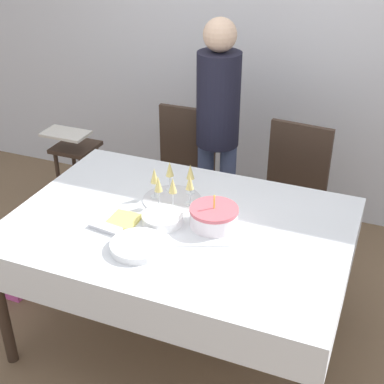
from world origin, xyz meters
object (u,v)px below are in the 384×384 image
gift_bag (8,274)px  dining_chair_far_right (291,193)px  person_standing (218,118)px  high_chair (75,156)px  plate_stack_main (138,246)px  dining_chair_far_left (182,173)px  plate_stack_dessert (163,219)px  champagne_tray (172,186)px  birthday_cake (214,217)px

gift_bag → dining_chair_far_right: bearing=32.7°
person_standing → high_chair: size_ratio=2.23×
dining_chair_far_right → plate_stack_main: size_ratio=3.68×
dining_chair_far_left → plate_stack_dessert: (0.30, -0.96, 0.26)m
champagne_tray → high_chair: 1.43m
plate_stack_main → person_standing: size_ratio=0.17×
birthday_cake → plate_stack_main: size_ratio=0.92×
dining_chair_far_right → plate_stack_dessert: 1.09m
dining_chair_far_left → dining_chair_far_right: 0.76m
champagne_tray → plate_stack_main: size_ratio=1.21×
person_standing → high_chair: (-1.12, -0.03, -0.47)m
plate_stack_dessert → high_chair: bearing=140.3°
dining_chair_far_left → gift_bag: 1.31m
birthday_cake → champagne_tray: champagne_tray is taller
dining_chair_far_left → plate_stack_main: (0.29, -1.20, 0.25)m
plate_stack_dessert → gift_bag: (-1.07, -0.03, -0.65)m
birthday_cake → person_standing: size_ratio=0.15×
champagne_tray → gift_bag: size_ratio=1.10×
champagne_tray → plate_stack_dessert: size_ratio=1.53×
plate_stack_main → dining_chair_far_right: bearing=68.7°
dining_chair_far_left → high_chair: bearing=177.7°
birthday_cake → person_standing: 1.01m
plate_stack_main → plate_stack_dessert: (0.01, 0.25, 0.01)m
dining_chair_far_left → person_standing: (0.23, 0.06, 0.41)m
dining_chair_far_right → person_standing: person_standing is taller
dining_chair_far_left → dining_chair_far_right: bearing=-0.0°
gift_bag → high_chair: bearing=96.9°
plate_stack_main → plate_stack_dessert: 0.25m
high_chair → champagne_tray: bearing=-33.6°
plate_stack_dessert → person_standing: 1.03m
dining_chair_far_right → high_chair: dining_chair_far_right is taller
champagne_tray → high_chair: bearing=146.4°
plate_stack_main → person_standing: 1.28m
dining_chair_far_left → plate_stack_dessert: 1.04m
champagne_tray → dining_chair_far_right: bearing=55.4°
dining_chair_far_left → plate_stack_main: bearing=-76.3°
dining_chair_far_right → champagne_tray: bearing=-124.6°
dining_chair_far_left → champagne_tray: bearing=-70.5°
person_standing → birthday_cake: bearing=-71.4°
dining_chair_far_left → gift_bag: (-0.77, -0.98, -0.39)m
dining_chair_far_left → birthday_cake: size_ratio=3.99×
plate_stack_dessert → person_standing: bearing=94.1°
plate_stack_main → plate_stack_dessert: size_ratio=1.27×
champagne_tray → gift_bag: champagne_tray is taller
dining_chair_far_right → gift_bag: (-1.53, -0.98, -0.39)m
person_standing → gift_bag: size_ratio=5.46×
birthday_cake → high_chair: bearing=147.5°
champagne_tray → plate_stack_dessert: 0.24m
dining_chair_far_right → high_chair: bearing=178.8°
plate_stack_dessert → gift_bag: 1.25m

